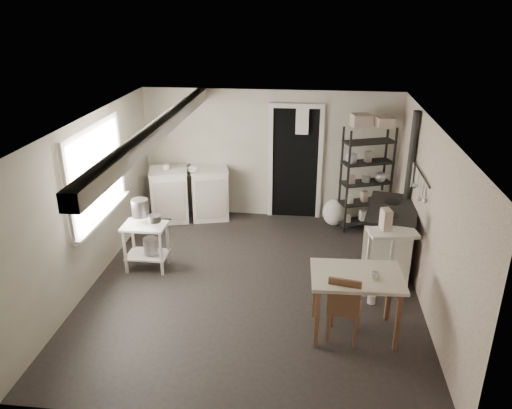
# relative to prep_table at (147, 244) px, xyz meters

# --- Properties ---
(floor) EXTENTS (5.00, 5.00, 0.00)m
(floor) POSITION_rel_prep_table_xyz_m (1.62, -0.30, -0.40)
(floor) COLOR black
(floor) RESTS_ON ground
(ceiling) EXTENTS (5.00, 5.00, 0.00)m
(ceiling) POSITION_rel_prep_table_xyz_m (1.62, -0.30, 1.90)
(ceiling) COLOR silver
(ceiling) RESTS_ON wall_back
(wall_back) EXTENTS (4.50, 0.02, 2.30)m
(wall_back) POSITION_rel_prep_table_xyz_m (1.62, 2.20, 0.75)
(wall_back) COLOR #B3AB98
(wall_back) RESTS_ON ground
(wall_front) EXTENTS (4.50, 0.02, 2.30)m
(wall_front) POSITION_rel_prep_table_xyz_m (1.62, -2.80, 0.75)
(wall_front) COLOR #B3AB98
(wall_front) RESTS_ON ground
(wall_left) EXTENTS (0.02, 5.00, 2.30)m
(wall_left) POSITION_rel_prep_table_xyz_m (-0.63, -0.30, 0.75)
(wall_left) COLOR #B3AB98
(wall_left) RESTS_ON ground
(wall_right) EXTENTS (0.02, 5.00, 2.30)m
(wall_right) POSITION_rel_prep_table_xyz_m (3.87, -0.30, 0.75)
(wall_right) COLOR #B3AB98
(wall_right) RESTS_ON ground
(window) EXTENTS (0.12, 1.76, 1.28)m
(window) POSITION_rel_prep_table_xyz_m (-0.60, -0.10, 1.10)
(window) COLOR silver
(window) RESTS_ON wall_left
(doorway) EXTENTS (0.96, 0.10, 2.08)m
(doorway) POSITION_rel_prep_table_xyz_m (2.07, 2.17, 0.60)
(doorway) COLOR silver
(doorway) RESTS_ON ground
(ceiling_beam) EXTENTS (0.18, 5.00, 0.18)m
(ceiling_beam) POSITION_rel_prep_table_xyz_m (0.42, -0.30, 1.80)
(ceiling_beam) COLOR silver
(ceiling_beam) RESTS_ON ceiling
(wallpaper_panel) EXTENTS (0.01, 5.00, 2.30)m
(wallpaper_panel) POSITION_rel_prep_table_xyz_m (3.86, -0.30, 0.75)
(wallpaper_panel) COLOR #BAA997
(wallpaper_panel) RESTS_ON wall_right
(utensil_rail) EXTENTS (0.06, 1.20, 0.44)m
(utensil_rail) POSITION_rel_prep_table_xyz_m (3.81, 0.30, 1.15)
(utensil_rail) COLOR #B3B3B5
(utensil_rail) RESTS_ON wall_right
(prep_table) EXTENTS (0.62, 0.45, 0.71)m
(prep_table) POSITION_rel_prep_table_xyz_m (0.00, 0.00, 0.00)
(prep_table) COLOR silver
(prep_table) RESTS_ON ground
(stockpot) EXTENTS (0.32, 0.32, 0.26)m
(stockpot) POSITION_rel_prep_table_xyz_m (-0.07, 0.07, 0.54)
(stockpot) COLOR #B3B3B5
(stockpot) RESTS_ON prep_table
(saucepan) EXTENTS (0.22, 0.22, 0.10)m
(saucepan) POSITION_rel_prep_table_xyz_m (0.18, -0.07, 0.45)
(saucepan) COLOR #B3B3B5
(saucepan) RESTS_ON prep_table
(bucket) EXTENTS (0.28, 0.28, 0.23)m
(bucket) POSITION_rel_prep_table_xyz_m (0.07, -0.02, -0.02)
(bucket) COLOR #B3B3B5
(bucket) RESTS_ON prep_table
(base_cabinets) EXTENTS (1.54, 0.96, 0.94)m
(base_cabinets) POSITION_rel_prep_table_xyz_m (0.20, 1.88, 0.06)
(base_cabinets) COLOR silver
(base_cabinets) RESTS_ON ground
(mixing_bowl) EXTENTS (0.32, 0.32, 0.07)m
(mixing_bowl) POSITION_rel_prep_table_xyz_m (0.30, 1.78, 0.55)
(mixing_bowl) COLOR white
(mixing_bowl) RESTS_ON base_cabinets
(counter_cup) EXTENTS (0.15, 0.15, 0.10)m
(counter_cup) POSITION_rel_prep_table_xyz_m (-0.17, 1.76, 0.57)
(counter_cup) COLOR white
(counter_cup) RESTS_ON base_cabinets
(shelf_rack) EXTENTS (0.91, 0.61, 1.78)m
(shelf_rack) POSITION_rel_prep_table_xyz_m (3.29, 1.84, 0.55)
(shelf_rack) COLOR black
(shelf_rack) RESTS_ON ground
(shelf_jar) EXTENTS (0.11, 0.11, 0.19)m
(shelf_jar) POSITION_rel_prep_table_xyz_m (2.97, 1.85, 0.97)
(shelf_jar) COLOR white
(shelf_jar) RESTS_ON shelf_rack
(storage_box_a) EXTENTS (0.35, 0.32, 0.20)m
(storage_box_a) POSITION_rel_prep_table_xyz_m (3.12, 1.88, 1.61)
(storage_box_a) COLOR beige
(storage_box_a) RESTS_ON shelf_rack
(storage_box_b) EXTENTS (0.31, 0.29, 0.17)m
(storage_box_b) POSITION_rel_prep_table_xyz_m (3.50, 1.85, 1.59)
(storage_box_b) COLOR beige
(storage_box_b) RESTS_ON shelf_rack
(stove) EXTENTS (0.91, 1.33, 0.96)m
(stove) POSITION_rel_prep_table_xyz_m (3.54, 0.43, 0.04)
(stove) COLOR silver
(stove) RESTS_ON ground
(stovepipe) EXTENTS (0.11, 0.11, 1.47)m
(stovepipe) POSITION_rel_prep_table_xyz_m (3.79, 0.84, 1.19)
(stovepipe) COLOR black
(stovepipe) RESTS_ON stove
(side_ledge) EXTENTS (0.67, 0.44, 0.96)m
(side_ledge) POSITION_rel_prep_table_xyz_m (3.43, -0.35, 0.03)
(side_ledge) COLOR silver
(side_ledge) RESTS_ON ground
(oats_box) EXTENTS (0.15, 0.20, 0.28)m
(oats_box) POSITION_rel_prep_table_xyz_m (3.33, -0.30, 0.61)
(oats_box) COLOR beige
(oats_box) RESTS_ON side_ledge
(work_table) EXTENTS (1.08, 0.77, 0.80)m
(work_table) POSITION_rel_prep_table_xyz_m (2.92, -1.23, -0.02)
(work_table) COLOR beige
(work_table) RESTS_ON ground
(table_cup) EXTENTS (0.11, 0.11, 0.09)m
(table_cup) POSITION_rel_prep_table_xyz_m (3.11, -1.30, 0.40)
(table_cup) COLOR white
(table_cup) RESTS_ON work_table
(chair) EXTENTS (0.43, 0.45, 0.88)m
(chair) POSITION_rel_prep_table_xyz_m (2.80, -1.32, 0.08)
(chair) COLOR brown
(chair) RESTS_ON ground
(flour_sack) EXTENTS (0.50, 0.46, 0.48)m
(flour_sack) POSITION_rel_prep_table_xyz_m (2.79, 1.86, -0.16)
(flour_sack) COLOR silver
(flour_sack) RESTS_ON ground
(floor_crock) EXTENTS (0.13, 0.13, 0.14)m
(floor_crock) POSITION_rel_prep_table_xyz_m (3.22, -0.57, -0.33)
(floor_crock) COLOR white
(floor_crock) RESTS_ON ground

